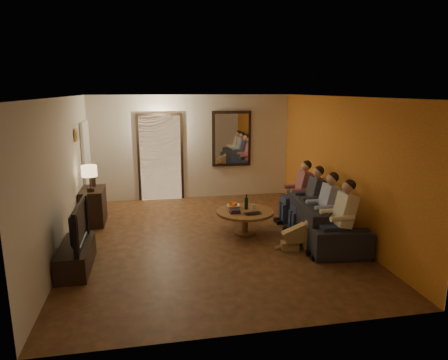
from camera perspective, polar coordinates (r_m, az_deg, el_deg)
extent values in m
cube|color=#3B2410|center=(7.52, -1.84, -8.42)|extent=(5.00, 6.00, 0.01)
cube|color=white|center=(7.01, -1.99, 11.80)|extent=(5.00, 6.00, 0.01)
cube|color=beige|center=(10.09, -4.55, 4.67)|extent=(5.00, 0.02, 2.60)
cube|color=beige|center=(4.31, 4.29, -6.52)|extent=(5.00, 0.02, 2.60)
cube|color=beige|center=(7.22, -21.93, 0.49)|extent=(0.02, 6.00, 2.60)
cube|color=beige|center=(7.92, 16.26, 1.95)|extent=(0.02, 6.00, 2.60)
cube|color=#BA711F|center=(7.92, 16.20, 1.95)|extent=(0.01, 6.00, 2.60)
cube|color=#FFE0A5|center=(10.05, -9.06, 3.08)|extent=(1.00, 0.06, 2.10)
cube|color=black|center=(10.04, -9.06, 3.07)|extent=(1.12, 0.04, 2.22)
cube|color=silver|center=(10.09, -7.61, 2.30)|extent=(0.45, 0.03, 1.70)
cube|color=black|center=(10.18, 1.09, 5.92)|extent=(1.00, 0.05, 1.40)
cube|color=white|center=(10.15, 1.12, 5.90)|extent=(0.86, 0.02, 1.26)
cube|color=white|center=(9.49, -18.98, 1.77)|extent=(0.06, 0.85, 2.04)
cube|color=#B28C33|center=(8.39, -20.39, 6.04)|extent=(0.03, 0.28, 0.24)
cube|color=brown|center=(8.39, -20.29, 6.05)|extent=(0.01, 0.22, 0.18)
cube|color=black|center=(8.69, -18.15, -3.57)|extent=(0.45, 0.83, 0.73)
cube|color=black|center=(6.69, -20.38, -10.25)|extent=(0.45, 1.18, 0.39)
imported|color=black|center=(6.50, -20.74, -5.99)|extent=(1.14, 0.15, 0.66)
imported|color=black|center=(7.76, 13.88, -5.33)|extent=(2.53, 1.22, 0.71)
cylinder|color=brown|center=(7.75, 2.99, -6.00)|extent=(1.10, 1.10, 0.45)
imported|color=white|center=(7.84, 1.35, -3.80)|extent=(0.26, 0.26, 0.06)
cylinder|color=silver|center=(7.76, 4.22, -3.87)|extent=(0.06, 0.06, 0.10)
imported|color=black|center=(7.45, 4.27, -4.89)|extent=(0.36, 0.27, 0.03)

